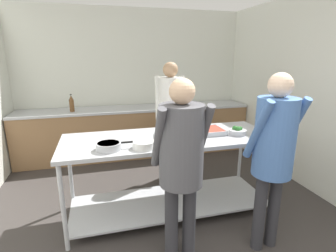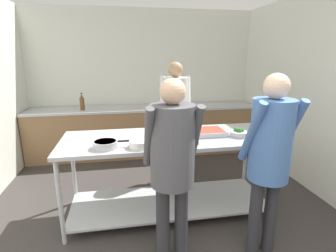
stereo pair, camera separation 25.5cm
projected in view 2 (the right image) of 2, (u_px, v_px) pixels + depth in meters
The scene contains 13 objects.
wall_rear at pixel (143, 82), 5.05m from camera, with size 4.31×0.06×2.65m.
wall_right at pixel (320, 94), 3.41m from camera, with size 0.06×4.34×2.65m.
back_counter at pixel (146, 130), 4.93m from camera, with size 4.15×0.65×0.90m.
serving_counter at pixel (170, 162), 3.01m from camera, with size 2.37×0.86×0.93m.
sauce_pan at pixel (106, 144), 2.57m from camera, with size 0.38×0.24×0.07m.
plate_stack at pixel (140, 144), 2.59m from camera, with size 0.23×0.23×0.07m.
serving_tray_roast at pixel (174, 139), 2.76m from camera, with size 0.44×0.31×0.05m.
serving_tray_vegetables at pixel (208, 132), 3.02m from camera, with size 0.36×0.32×0.05m.
broccoli_bowl at pixel (239, 133), 2.95m from camera, with size 0.20×0.20×0.10m.
guest_serving_left at pixel (172, 155), 2.18m from camera, with size 0.47×0.37×1.65m.
guest_serving_right at pixel (270, 149), 2.24m from camera, with size 0.46×0.35×1.68m.
cook_behind_counter at pixel (175, 109), 3.73m from camera, with size 0.48×0.40×1.73m.
water_bottle at pixel (82, 102), 4.52m from camera, with size 0.08×0.08×0.29m.
Camera 2 is at (-0.42, -0.89, 1.81)m, focal length 28.00 mm.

